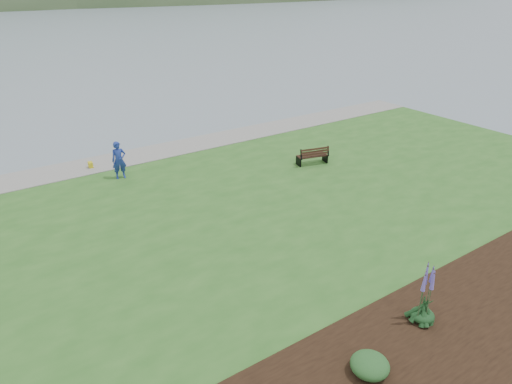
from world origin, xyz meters
The scene contains 9 objects.
ground centered at (0.00, 0.00, 0.00)m, with size 600.00×600.00×0.00m, color slate.
lawn centered at (0.00, -2.00, 0.20)m, with size 34.00×20.00×0.40m, color #2B5E21.
shoreline_path centered at (0.00, 6.90, 0.42)m, with size 34.00×2.20×0.03m, color gray.
far_hillside centered at (20.00, 170.00, 0.00)m, with size 580.00×80.00×38.00m, color #344E2C, non-canonical shape.
park_bench centered at (4.80, 1.17, 0.85)m, with size 1.55×0.92×0.90m.
person centered at (-3.29, 4.69, 1.38)m, with size 0.71×0.49×1.96m, color navy.
pannier centered at (-4.08, 6.61, 0.55)m, with size 0.18×0.28×0.30m, color gold.
echium_4 centered at (-0.07, -8.79, 1.24)m, with size 0.62×0.62×1.99m.
shrub_0 centered at (-2.49, -9.24, 0.66)m, with size 0.88×0.88×0.44m, color #1E4C21.
Camera 1 is at (-8.78, -14.02, 8.41)m, focal length 32.00 mm.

